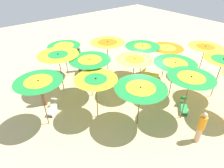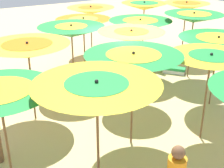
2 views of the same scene
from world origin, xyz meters
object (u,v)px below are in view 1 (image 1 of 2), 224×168
Objects in this scene: beach_umbrella_11 at (107,45)px; beach_umbrella_13 at (166,50)px; beach_umbrella_7 at (134,62)px; lounger_0 at (184,107)px; beach_umbrella_3 at (191,80)px; beach_umbrella_14 at (205,49)px; beach_umbrella_6 at (90,63)px; lounger_1 at (53,108)px; beach_umbrella_0 at (39,84)px; beach_umbrella_5 at (58,57)px; beach_umbrella_8 at (175,66)px; beachgoer_0 at (79,59)px; beachgoer_2 at (42,91)px; beach_ball at (37,76)px; beach_umbrella_2 at (140,91)px; beach_umbrella_1 at (96,82)px; beach_umbrella_9 at (223,62)px; beachgoer_1 at (201,127)px; lounger_2 at (151,74)px; beach_umbrella_10 at (64,49)px.

beach_umbrella_13 is (2.47, -2.87, -0.08)m from beach_umbrella_11.
lounger_0 is at bearing -68.12° from beach_umbrella_7.
beach_umbrella_14 is (4.49, 1.76, -0.26)m from beach_umbrella_3.
lounger_1 is at bearing 176.61° from beach_umbrella_6.
beach_umbrella_0 is 2.85m from beach_umbrella_5.
beach_umbrella_8 is 6.44m from beachgoer_0.
beach_umbrella_7 reaches higher than beachgoer_0.
beachgoer_2 is 3.20m from beach_ball.
beach_umbrella_2 is 2.13× the size of lounger_1.
beach_umbrella_7 is at bearing -54.25° from beach_ball.
beach_umbrella_0 is 6.60m from beach_umbrella_3.
beach_umbrella_1 is at bearing -133.90° from beach_umbrella_11.
beach_umbrella_14 is (4.53, -4.27, -0.06)m from beach_umbrella_11.
beach_umbrella_5 is 1.00× the size of beach_umbrella_9.
beach_umbrella_1 is at bearing 153.58° from beachgoer_0.
beach_umbrella_1 is 1.00× the size of beach_umbrella_2.
beach_umbrella_7 is at bearing 145.95° from beachgoer_2.
beach_umbrella_2 is 1.33× the size of beachgoer_2.
lounger_0 is at bearing 11.09° from beachgoer_1.
beach_umbrella_14 is 1.81× the size of lounger_2.
beach_umbrella_1 reaches higher than beach_umbrella_8.
beach_umbrella_1 is 0.94× the size of beach_umbrella_5.
beach_umbrella_14 is at bearing -27.30° from beach_umbrella_5.
beachgoer_1 is (4.70, -5.07, -1.45)m from beach_umbrella_0.
beach_umbrella_3 is 6.04m from beach_umbrella_11.
beach_umbrella_3 is 1.08× the size of beach_umbrella_8.
beachgoer_0 is (1.02, 0.07, -1.03)m from beach_umbrella_10.
beach_umbrella_11 reaches higher than lounger_2.
beach_umbrella_13 is at bearing 16.48° from lounger_2.
beach_umbrella_0 is 7.88m from beach_umbrella_13.
beachgoer_0 is at bearing 132.75° from beach_umbrella_13.
beach_umbrella_11 is at bearing -27.66° from beach_umbrella_10.
beach_umbrella_6 reaches higher than beach_ball.
beach_umbrella_3 is at bearing -34.83° from beach_umbrella_0.
beach_umbrella_9 is 1.52× the size of beachgoer_1.
beach_umbrella_6 is 6.08m from beachgoer_1.
beach_umbrella_9 is 3.09m from lounger_0.
beach_umbrella_3 is at bearing -60.59° from beach_umbrella_6.
lounger_0 is (2.66, -0.79, -1.76)m from beach_umbrella_2.
beach_umbrella_11 is at bearing 68.04° from beach_umbrella_2.
beach_umbrella_1 is 1.02× the size of beach_umbrella_10.
beach_umbrella_9 is 1.12× the size of beach_umbrella_14.
beach_umbrella_6 reaches higher than lounger_1.
beach_umbrella_0 is 1.12× the size of beach_umbrella_10.
beach_umbrella_1 is 0.96× the size of beach_umbrella_6.
beach_umbrella_11 is 7.47m from beachgoer_1.
lounger_0 is 6.93m from lounger_1.
beach_umbrella_10 is at bearing -104.35° from lounger_0.
beachgoer_1 is at bearing 179.11° from beachgoer_0.
beach_umbrella_0 is 7.52m from lounger_2.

